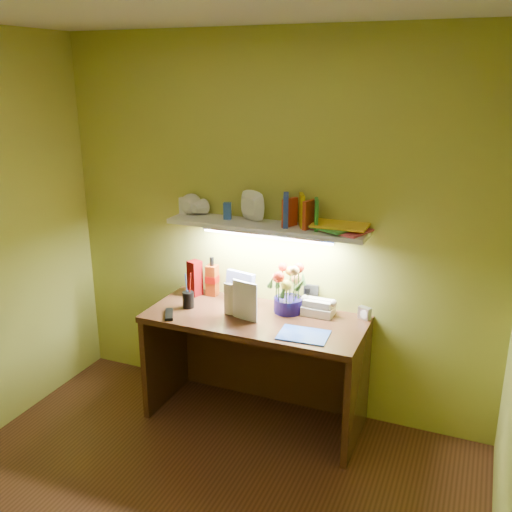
{
  "coord_description": "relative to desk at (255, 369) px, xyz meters",
  "views": [
    {
      "loc": [
        1.29,
        -1.87,
        2.23
      ],
      "look_at": [
        -0.06,
        1.35,
        1.1
      ],
      "focal_mm": 40.0,
      "sensor_mm": 36.0,
      "label": 1
    }
  ],
  "objects": [
    {
      "name": "pen_cup",
      "position": [
        -0.46,
        -0.03,
        0.47
      ],
      "size": [
        0.1,
        0.1,
        0.18
      ],
      "primitive_type": "cylinder",
      "rotation": [
        0.0,
        0.0,
        -0.32
      ],
      "color": "black",
      "rests_on": "desk"
    },
    {
      "name": "desk_book_b",
      "position": [
        -0.13,
        -0.05,
        0.5
      ],
      "size": [
        0.19,
        0.06,
        0.25
      ],
      "primitive_type": "imported",
      "rotation": [
        0.0,
        0.0,
        -0.24
      ],
      "color": "white",
      "rests_on": "desk"
    },
    {
      "name": "blue_folder",
      "position": [
        0.37,
        -0.14,
        0.38
      ],
      "size": [
        0.3,
        0.23,
        0.01
      ],
      "primitive_type": "cube",
      "rotation": [
        0.0,
        0.0,
        0.07
      ],
      "color": "blue",
      "rests_on": "desk"
    },
    {
      "name": "desk",
      "position": [
        0.0,
        0.0,
        0.0
      ],
      "size": [
        1.4,
        0.6,
        0.75
      ],
      "primitive_type": "cube",
      "color": "#37210F",
      "rests_on": "ground"
    },
    {
      "name": "telephone",
      "position": [
        0.36,
        0.19,
        0.43
      ],
      "size": [
        0.2,
        0.15,
        0.12
      ],
      "primitive_type": null,
      "rotation": [
        0.0,
        0.0,
        -0.02
      ],
      "color": "#EFE8C7",
      "rests_on": "desk"
    },
    {
      "name": "flower_bouquet",
      "position": [
        0.17,
        0.16,
        0.54
      ],
      "size": [
        0.24,
        0.24,
        0.33
      ],
      "primitive_type": null,
      "rotation": [
        0.0,
        0.0,
        -0.14
      ],
      "color": "#0D073C",
      "rests_on": "desk"
    },
    {
      "name": "art_card",
      "position": [
        -0.19,
        0.18,
        0.48
      ],
      "size": [
        0.22,
        0.09,
        0.21
      ],
      "primitive_type": null,
      "rotation": [
        0.0,
        0.0,
        -0.22
      ],
      "color": "silver",
      "rests_on": "desk"
    },
    {
      "name": "whisky_bottle",
      "position": [
        -0.42,
        0.23,
        0.51
      ],
      "size": [
        0.08,
        0.08,
        0.28
      ],
      "primitive_type": null,
      "rotation": [
        0.0,
        0.0,
        0.04
      ],
      "color": "#A1380C",
      "rests_on": "desk"
    },
    {
      "name": "desk_clock",
      "position": [
        0.65,
        0.23,
        0.41
      ],
      "size": [
        0.09,
        0.07,
        0.08
      ],
      "primitive_type": "cube",
      "rotation": [
        0.0,
        0.0,
        -0.41
      ],
      "color": "#B4B3B8",
      "rests_on": "desk"
    },
    {
      "name": "tv_remote",
      "position": [
        -0.51,
        -0.2,
        0.38
      ],
      "size": [
        0.13,
        0.17,
        0.02
      ],
      "primitive_type": "cube",
      "rotation": [
        0.0,
        0.0,
        0.53
      ],
      "color": "black",
      "rests_on": "desk"
    },
    {
      "name": "desk_book_a",
      "position": [
        -0.2,
        -0.04,
        0.48
      ],
      "size": [
        0.16,
        0.02,
        0.21
      ],
      "primitive_type": "imported",
      "rotation": [
        0.0,
        0.0,
        -0.01
      ],
      "color": "silver",
      "rests_on": "desk"
    },
    {
      "name": "whisky_box",
      "position": [
        -0.53,
        0.18,
        0.5
      ],
      "size": [
        0.1,
        0.1,
        0.25
      ],
      "primitive_type": "cube",
      "rotation": [
        0.0,
        0.0,
        -0.37
      ],
      "color": "#600707",
      "rests_on": "desk"
    },
    {
      "name": "wall_shelf",
      "position": [
        -0.01,
        0.18,
        0.96
      ],
      "size": [
        1.32,
        0.33,
        0.24
      ],
      "color": "white",
      "rests_on": "ground"
    }
  ]
}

